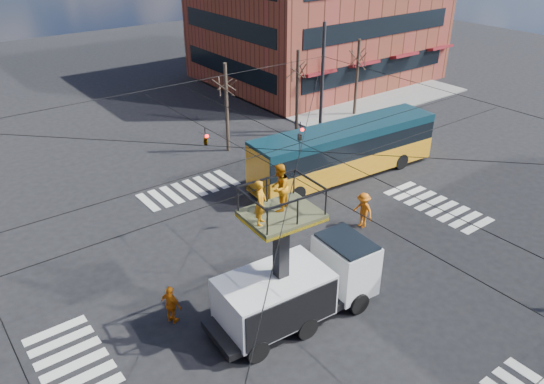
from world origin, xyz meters
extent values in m
plane|color=black|center=(0.00, 0.00, 0.00)|extent=(120.00, 120.00, 0.00)
cube|color=slate|center=(21.00, 21.00, 0.06)|extent=(18.00, 18.00, 0.12)
cube|color=brown|center=(22.00, 24.00, 7.00)|extent=(20.00, 16.00, 14.00)
cube|color=black|center=(22.00, 16.00, 2.45)|extent=(17.00, 0.12, 1.58)
cube|color=black|center=(12.00, 24.00, 2.45)|extent=(0.12, 13.60, 1.58)
cube|color=black|center=(22.00, 16.00, 5.95)|extent=(17.00, 0.12, 1.57)
cube|color=black|center=(12.00, 24.00, 5.95)|extent=(0.12, 13.60, 1.57)
cylinder|color=#2D2D30|center=(12.00, 12.00, 4.00)|extent=(0.24, 0.24, 8.00)
cylinder|color=black|center=(0.00, 12.00, 5.70)|extent=(24.00, 0.03, 0.03)
cylinder|color=black|center=(12.00, 0.00, 5.70)|extent=(0.03, 24.00, 0.03)
cylinder|color=black|center=(0.00, 0.00, 5.90)|extent=(24.02, 24.02, 0.03)
cylinder|color=black|center=(0.00, 0.00, 5.90)|extent=(24.02, 24.02, 0.03)
cylinder|color=black|center=(0.00, -1.20, 5.60)|extent=(24.00, 0.03, 0.03)
cylinder|color=black|center=(0.00, 1.20, 5.60)|extent=(24.00, 0.03, 0.03)
cylinder|color=black|center=(-1.20, 0.00, 5.50)|extent=(0.03, 24.00, 0.03)
cylinder|color=black|center=(1.20, 0.00, 5.50)|extent=(0.03, 24.00, 0.03)
imported|color=black|center=(2.50, 3.00, 5.10)|extent=(0.16, 0.20, 1.00)
imported|color=black|center=(-1.50, 5.00, 5.35)|extent=(0.26, 1.24, 0.50)
cylinder|color=#382B21|center=(5.00, 13.50, 3.00)|extent=(0.24, 0.24, 6.00)
cylinder|color=#382B21|center=(11.00, 13.50, 3.00)|extent=(0.24, 0.24, 6.00)
cylinder|color=#382B21|center=(17.00, 13.50, 3.00)|extent=(0.24, 0.24, 6.00)
cube|color=black|center=(-2.14, -2.33, 0.55)|extent=(7.13, 2.66, 0.30)
cube|color=silver|center=(0.46, -2.51, 1.55)|extent=(1.95, 2.51, 2.20)
cube|color=black|center=(0.46, -2.51, 2.35)|extent=(1.75, 2.40, 0.80)
cube|color=silver|center=(-3.04, -2.27, 1.45)|extent=(4.36, 2.77, 1.80)
cylinder|color=black|center=(0.18, -3.64, 0.45)|extent=(0.92, 0.41, 0.90)
cylinder|color=black|center=(0.33, -1.34, 0.45)|extent=(0.92, 0.41, 0.90)
cylinder|color=black|center=(-2.41, -3.47, 0.45)|extent=(0.92, 0.41, 0.90)
cylinder|color=black|center=(-2.26, -1.17, 0.45)|extent=(0.92, 0.41, 0.90)
cylinder|color=black|center=(-4.61, -3.32, 0.45)|extent=(0.92, 0.41, 0.90)
cylinder|color=black|center=(-4.46, -1.03, 0.45)|extent=(0.92, 0.41, 0.90)
cube|color=black|center=(-2.74, -2.29, 3.19)|extent=(0.48, 0.48, 3.59)
cube|color=#404428|center=(-2.74, -2.29, 4.99)|extent=(2.73, 2.27, 0.12)
cube|color=yellow|center=(-2.74, -2.29, 4.87)|extent=(2.73, 2.27, 0.12)
imported|color=orange|center=(-3.75, -2.46, 5.85)|extent=(0.69, 0.68, 1.60)
imported|color=orange|center=(-2.67, -2.08, 5.92)|extent=(1.07, 1.01, 1.74)
cube|color=orange|center=(8.53, 5.92, 0.95)|extent=(12.50, 3.46, 1.30)
cube|color=black|center=(8.53, 5.92, 2.15)|extent=(12.50, 3.41, 1.10)
cube|color=#0B2934|center=(8.53, 5.92, 2.95)|extent=(12.50, 3.46, 0.50)
cube|color=orange|center=(2.47, 6.35, 1.60)|extent=(0.42, 2.48, 2.80)
cube|color=orange|center=(14.59, 5.49, 1.60)|extent=(0.42, 2.48, 2.80)
cube|color=black|center=(2.42, 6.35, 0.45)|extent=(0.33, 2.60, 0.30)
cube|color=gold|center=(2.57, 6.34, 2.85)|extent=(0.21, 1.60, 0.35)
cylinder|color=black|center=(4.14, 5.05, 0.50)|extent=(1.02, 0.37, 1.00)
cylinder|color=black|center=(4.30, 7.40, 0.50)|extent=(1.02, 0.37, 1.00)
cylinder|color=black|center=(12.14, 4.48, 0.50)|extent=(1.02, 0.37, 1.00)
cylinder|color=black|center=(12.31, 6.84, 0.50)|extent=(1.02, 0.37, 1.00)
cone|color=red|center=(-4.83, -1.72, 0.39)|extent=(0.36, 0.36, 0.78)
imported|color=orange|center=(-6.09, 0.34, 0.84)|extent=(0.74, 1.07, 1.68)
imported|color=orange|center=(5.10, 0.96, 0.96)|extent=(0.72, 1.24, 1.92)
camera|label=1|loc=(-12.70, -14.98, 14.34)|focal=35.00mm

